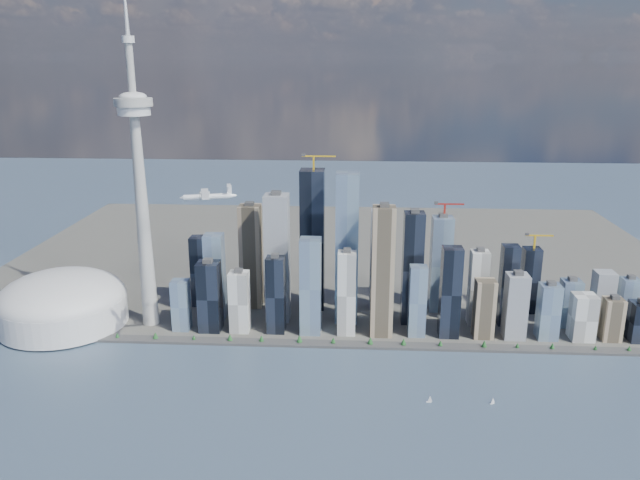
# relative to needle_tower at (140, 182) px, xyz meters

# --- Properties ---
(ground) EXTENTS (4000.00, 4000.00, 0.00)m
(ground) POSITION_rel_needle_tower_xyz_m (300.00, -310.00, -235.84)
(ground) COLOR #36445E
(ground) RESTS_ON ground
(seawall) EXTENTS (1100.00, 22.00, 4.00)m
(seawall) POSITION_rel_needle_tower_xyz_m (300.00, -60.00, -233.84)
(seawall) COLOR #383838
(seawall) RESTS_ON ground
(land) EXTENTS (1400.00, 900.00, 3.00)m
(land) POSITION_rel_needle_tower_xyz_m (300.00, 390.00, -234.34)
(land) COLOR #4C4C47
(land) RESTS_ON ground
(shoreline_trees) EXTENTS (960.53, 7.20, 8.80)m
(shoreline_trees) POSITION_rel_needle_tower_xyz_m (300.00, -60.00, -227.06)
(shoreline_trees) COLOR #3F2D1E
(shoreline_trees) RESTS_ON seawall
(skyscraper_cluster) EXTENTS (736.00, 142.00, 265.65)m
(skyscraper_cluster) POSITION_rel_needle_tower_xyz_m (359.62, 26.82, -153.24)
(skyscraper_cluster) COLOR black
(skyscraper_cluster) RESTS_ON land
(needle_tower) EXTENTS (56.00, 56.00, 550.50)m
(needle_tower) POSITION_rel_needle_tower_xyz_m (0.00, 0.00, 0.00)
(needle_tower) COLOR #A6A5A1
(needle_tower) RESTS_ON land
(dome_stadium) EXTENTS (200.00, 200.00, 86.00)m
(dome_stadium) POSITION_rel_needle_tower_xyz_m (-140.00, -10.00, -196.40)
(dome_stadium) COLOR silver
(dome_stadium) RESTS_ON land
(airplane) EXTENTS (72.43, 64.57, 17.87)m
(airplane) POSITION_rel_needle_tower_xyz_m (138.39, -139.78, 10.50)
(airplane) COLOR white
(airplane) RESTS_ON ground
(sailboat_west) EXTENTS (7.51, 2.21, 10.45)m
(sailboat_west) POSITION_rel_needle_tower_xyz_m (426.09, -214.36, -232.49)
(sailboat_west) COLOR white
(sailboat_west) RESTS_ON ground
(sailboat_east) EXTENTS (6.50, 3.80, 9.21)m
(sailboat_east) POSITION_rel_needle_tower_xyz_m (504.86, -213.26, -232.88)
(sailboat_east) COLOR white
(sailboat_east) RESTS_ON ground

